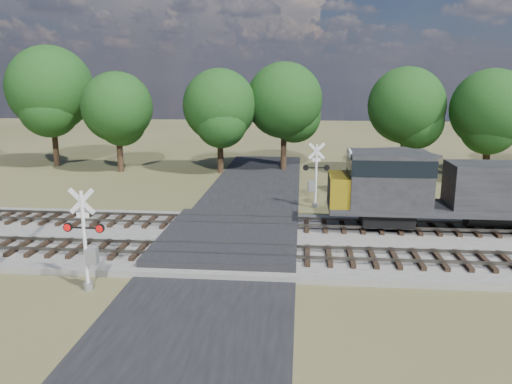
# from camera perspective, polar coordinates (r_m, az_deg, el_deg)

# --- Properties ---
(ground) EXTENTS (160.00, 160.00, 0.00)m
(ground) POSITION_cam_1_polar(r_m,az_deg,el_deg) (25.75, -3.15, -6.25)
(ground) COLOR #444927
(ground) RESTS_ON ground
(ballast_bed) EXTENTS (140.00, 10.00, 0.30)m
(ballast_bed) POSITION_cam_1_polar(r_m,az_deg,el_deg) (26.69, 18.89, -5.92)
(ballast_bed) COLOR gray
(ballast_bed) RESTS_ON ground
(road) EXTENTS (7.00, 60.00, 0.08)m
(road) POSITION_cam_1_polar(r_m,az_deg,el_deg) (25.74, -3.15, -6.17)
(road) COLOR black
(road) RESTS_ON ground
(crossing_panel) EXTENTS (7.00, 9.00, 0.62)m
(crossing_panel) POSITION_cam_1_polar(r_m,az_deg,el_deg) (26.12, -3.00, -5.25)
(crossing_panel) COLOR #262628
(crossing_panel) RESTS_ON ground
(track_near) EXTENTS (140.00, 2.60, 0.33)m
(track_near) POSITION_cam_1_polar(r_m,az_deg,el_deg) (23.48, 3.74, -7.11)
(track_near) COLOR black
(track_near) RESTS_ON ballast_bed
(track_far) EXTENTS (140.00, 2.60, 0.33)m
(track_far) POSITION_cam_1_polar(r_m,az_deg,el_deg) (28.23, 4.03, -3.66)
(track_far) COLOR black
(track_far) RESTS_ON ballast_bed
(crossing_signal_near) EXTENTS (1.72, 0.37, 4.26)m
(crossing_signal_near) POSITION_cam_1_polar(r_m,az_deg,el_deg) (21.18, -18.70, -6.14)
(crossing_signal_near) COLOR silver
(crossing_signal_near) RESTS_ON ground
(crossing_signal_far) EXTENTS (1.76, 0.40, 4.38)m
(crossing_signal_far) POSITION_cam_1_polar(r_m,az_deg,el_deg) (33.12, 6.71, 1.26)
(crossing_signal_far) COLOR silver
(crossing_signal_far) RESTS_ON ground
(equipment_shed) EXTENTS (6.21, 6.21, 3.27)m
(equipment_shed) POSITION_cam_1_polar(r_m,az_deg,el_deg) (37.54, 15.27, 2.00)
(equipment_shed) COLOR #4F3721
(equipment_shed) RESTS_ON ground
(treeline) EXTENTS (82.04, 11.52, 11.72)m
(treeline) POSITION_cam_1_polar(r_m,az_deg,el_deg) (44.76, 11.81, 10.40)
(treeline) COLOR black
(treeline) RESTS_ON ground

